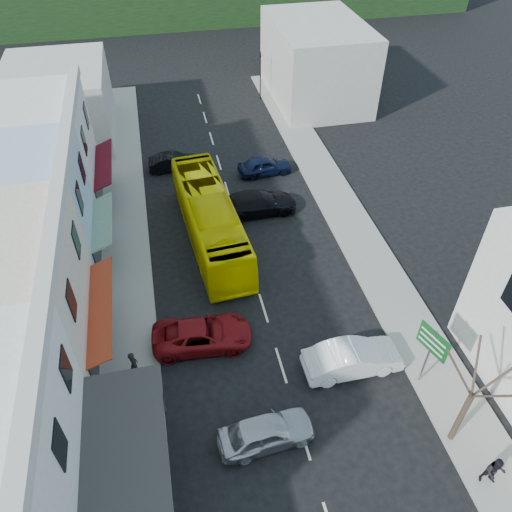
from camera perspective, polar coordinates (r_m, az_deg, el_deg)
The scene contains 18 objects.
ground at distance 25.97m, azimuth 2.88°, elevation -12.34°, with size 120.00×120.00×0.00m, color black.
sidewalk_left at distance 32.42m, azimuth -14.61°, elevation -0.07°, with size 3.00×52.00×0.15m, color gray.
sidewalk_right at distance 34.43m, azimuth 10.86°, elevation 3.49°, with size 3.00×52.00×0.15m, color gray.
shopfront_row at distance 27.15m, azimuth -26.25°, elevation -2.30°, with size 8.25×30.00×8.00m.
distant_block_left at distance 45.91m, azimuth -21.52°, elevation 15.92°, with size 8.00×10.00×6.00m, color #B7B2A8.
distant_block_right at distance 50.31m, azimuth 6.91°, elevation 21.20°, with size 8.00×12.00×7.00m, color #B7B2A8.
bus at distance 31.97m, azimuth -5.27°, elevation 4.10°, with size 2.50×11.60×3.10m, color #EEDC00.
car_silver at distance 23.19m, azimuth 1.16°, elevation -19.50°, with size 1.80×4.40×1.40m, color #BCBCC2.
car_white at distance 25.71m, azimuth 10.94°, elevation -11.59°, with size 1.80×4.40×1.40m, color white.
car_red at distance 26.38m, azimuth -6.15°, elevation -8.95°, with size 1.90×4.60×1.40m, color maroon.
car_black_near at distance 34.68m, azimuth 0.18°, elevation 5.96°, with size 1.84×4.50×1.40m, color black.
car_navy_mid at distance 38.83m, azimuth 0.99°, elevation 10.28°, with size 1.80×4.40×1.40m, color black.
car_black_far at distance 39.88m, azimuth -9.38°, elevation 10.62°, with size 1.80×4.40×1.40m, color black.
pedestrian_left at distance 25.42m, azimuth -13.77°, elevation -11.97°, with size 0.60×0.40×1.70m, color black.
pedestrian_right at distance 24.12m, azimuth 25.62°, elevation -21.34°, with size 0.70×0.44×1.70m, color black.
direction_sign at distance 25.14m, azimuth 18.99°, elevation -10.90°, with size 0.73×1.70×3.85m, color #0B511A, non-canonical shape.
street_tree at distance 22.59m, azimuth 23.41°, elevation -14.50°, with size 2.74×2.74×6.88m, color #3D2B21, non-canonical shape.
traffic_signal at distance 50.06m, azimuth 0.50°, elevation 19.87°, with size 0.47×0.92×4.56m, color black, non-canonical shape.
Camera 1 is at (-4.47, -14.53, 21.06)m, focal length 35.00 mm.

